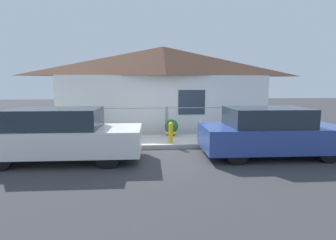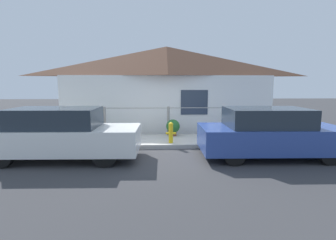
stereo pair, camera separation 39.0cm
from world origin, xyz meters
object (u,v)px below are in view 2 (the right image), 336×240
at_px(car_right, 270,133).
at_px(potted_plant_by_fence, 87,128).
at_px(car_left, 61,134).
at_px(potted_plant_near_hydrant, 173,127).
at_px(fire_hydrant, 171,132).

xyz_separation_m(car_right, potted_plant_by_fence, (-5.72, 2.42, -0.21)).
distance_m(car_left, car_right, 5.79).
relative_size(car_left, potted_plant_near_hydrant, 6.76).
relative_size(car_right, potted_plant_near_hydrant, 6.49).
bearing_deg(potted_plant_near_hydrant, fire_hydrant, -96.88).
distance_m(car_left, potted_plant_near_hydrant, 4.14).
bearing_deg(potted_plant_near_hydrant, potted_plant_by_fence, -177.05).
bearing_deg(car_right, fire_hydrant, 154.62).
height_order(car_left, potted_plant_near_hydrant, car_left).
height_order(potted_plant_near_hydrant, potted_plant_by_fence, potted_plant_by_fence).
height_order(car_left, car_right, car_left).
xyz_separation_m(potted_plant_near_hydrant, potted_plant_by_fence, (-3.15, -0.16, 0.01)).
relative_size(fire_hydrant, potted_plant_near_hydrant, 1.11).
bearing_deg(car_right, potted_plant_near_hydrant, 136.22).
height_order(car_left, potted_plant_by_fence, car_left).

